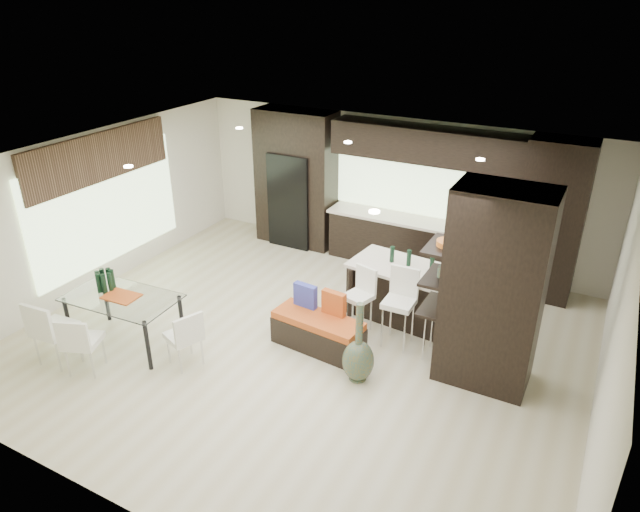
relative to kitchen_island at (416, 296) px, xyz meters
The scene contains 22 objects.
ground 1.92m from the kitchen_island, 134.01° to the right, with size 8.00×8.00×0.00m, color #C5BA96.
back_wall 2.68m from the kitchen_island, 121.08° to the left, with size 8.00×0.02×2.70m, color silver.
left_wall 5.54m from the kitchen_island, 165.76° to the right, with size 0.02×7.00×2.70m, color silver.
right_wall 3.15m from the kitchen_island, 26.47° to the right, with size 0.02×7.00×2.70m, color silver.
ceiling 2.93m from the kitchen_island, 134.01° to the right, with size 8.00×7.00×0.02m, color white.
window_left 5.46m from the kitchen_island, 167.72° to the right, with size 0.04×3.20×1.90m, color #B2D199.
window_back 2.49m from the kitchen_island, 108.29° to the left, with size 3.40×0.04×1.20m, color #B2D199.
stone_accent 5.65m from the kitchen_island, 167.65° to the right, with size 0.08×3.00×0.80m, color brown.
ceiling_spots 2.81m from the kitchen_island, 139.87° to the right, with size 4.00×3.00×0.02m, color white.
back_cabinetry 2.19m from the kitchen_island, 113.64° to the left, with size 6.80×0.68×2.70m, color black.
refrigerator 3.69m from the kitchen_island, 150.97° to the left, with size 0.90×0.68×1.90m, color black.
partition_column 1.85m from the kitchen_island, 35.99° to the right, with size 1.20×0.80×2.70m, color black.
kitchen_island is the anchor object (origin of this frame).
stool_left 0.99m from the kitchen_island, 131.14° to the right, with size 0.38×0.38×0.85m, color white.
stool_mid 0.77m from the kitchen_island, 90.00° to the right, with size 0.43×0.43×0.97m, color white.
stool_right 1.01m from the kitchen_island, 50.10° to the right, with size 0.44×0.44×1.01m, color white.
bench 1.72m from the kitchen_island, 125.22° to the right, with size 1.36×0.52×0.52m, color black.
floor_vase 1.80m from the kitchen_island, 95.25° to the right, with size 0.43×0.43×1.17m, color #3E4B35, non-canonical shape.
dining_table 4.40m from the kitchen_island, 143.63° to the right, with size 1.62×0.91×0.78m, color white.
chair_near 4.89m from the kitchen_island, 136.45° to the right, with size 0.45×0.45×0.83m, color white.
chair_far 5.29m from the kitchen_island, 140.02° to the right, with size 0.50×0.50×0.93m, color white.
chair_end 3.57m from the kitchen_island, 133.05° to the right, with size 0.43×0.43×0.80m, color white.
Camera 1 is at (3.63, -6.21, 4.84)m, focal length 32.00 mm.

